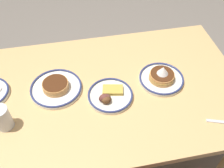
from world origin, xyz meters
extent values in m
plane|color=slate|center=(0.00, 0.00, 0.00)|extent=(6.00, 6.00, 0.00)
cube|color=tan|center=(0.00, 0.00, 0.74)|extent=(1.49, 0.87, 0.03)
cylinder|color=tan|center=(-0.65, -0.34, 0.36)|extent=(0.05, 0.05, 0.72)
cylinder|color=tan|center=(0.65, -0.34, 0.36)|extent=(0.05, 0.05, 0.72)
cylinder|color=silver|center=(-0.33, -0.01, 0.76)|extent=(0.24, 0.24, 0.01)
torus|color=navy|center=(-0.33, -0.01, 0.77)|extent=(0.23, 0.23, 0.01)
cylinder|color=tan|center=(-0.33, -0.01, 0.77)|extent=(0.13, 0.13, 0.01)
cylinder|color=gold|center=(-0.33, -0.01, 0.78)|extent=(0.13, 0.13, 0.01)
cylinder|color=#D9924B|center=(-0.33, -0.01, 0.80)|extent=(0.13, 0.13, 0.01)
cylinder|color=#4C2814|center=(-0.33, -0.01, 0.80)|extent=(0.12, 0.12, 0.00)
cone|color=white|center=(-0.33, -0.01, 0.83)|extent=(0.06, 0.06, 0.04)
cylinder|color=silver|center=(-0.04, 0.05, 0.76)|extent=(0.23, 0.23, 0.01)
torus|color=navy|center=(-0.04, 0.05, 0.77)|extent=(0.23, 0.23, 0.01)
cube|color=gold|center=(-0.06, 0.03, 0.78)|extent=(0.11, 0.08, 0.02)
ellipsoid|color=brown|center=(-0.01, 0.08, 0.79)|extent=(0.05, 0.04, 0.04)
ellipsoid|color=brown|center=(-0.01, 0.10, 0.79)|extent=(0.05, 0.04, 0.04)
ellipsoid|color=brown|center=(-0.01, 0.08, 0.79)|extent=(0.05, 0.04, 0.04)
ellipsoid|color=brown|center=(0.00, 0.08, 0.78)|extent=(0.04, 0.03, 0.03)
cylinder|color=white|center=(0.22, -0.05, 0.76)|extent=(0.26, 0.26, 0.01)
torus|color=navy|center=(0.22, -0.05, 0.77)|extent=(0.26, 0.26, 0.01)
cylinder|color=tan|center=(0.22, -0.05, 0.77)|extent=(0.13, 0.13, 0.01)
cylinder|color=tan|center=(0.22, -0.05, 0.78)|extent=(0.13, 0.13, 0.01)
cylinder|color=#D8944C|center=(0.22, -0.05, 0.80)|extent=(0.13, 0.13, 0.01)
cylinder|color=#4C2814|center=(0.22, -0.05, 0.80)|extent=(0.12, 0.12, 0.00)
cylinder|color=silver|center=(0.46, 0.13, 0.81)|extent=(0.08, 0.08, 0.12)
cylinder|color=black|center=(0.46, 0.13, 0.79)|extent=(0.07, 0.07, 0.08)
camera|label=1|loc=(0.11, 0.87, 1.76)|focal=41.62mm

